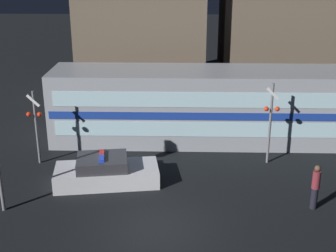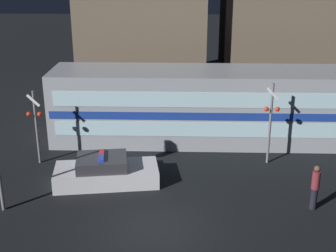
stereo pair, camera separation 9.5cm
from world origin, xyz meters
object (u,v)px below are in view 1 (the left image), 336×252
at_px(train, 219,106).
at_px(police_car, 106,172).
at_px(pedestrian, 315,187).
at_px(crossing_signal_near, 271,119).

distance_m(train, police_car, 7.12).
xyz_separation_m(train, police_car, (-4.99, -4.90, -1.34)).
height_order(pedestrian, crossing_signal_near, crossing_signal_near).
relative_size(police_car, crossing_signal_near, 1.19).
xyz_separation_m(police_car, pedestrian, (8.08, -1.86, 0.43)).
bearing_deg(train, police_car, -135.53).
relative_size(train, police_car, 3.72).
distance_m(pedestrian, crossing_signal_near, 4.34).
distance_m(police_car, crossing_signal_near, 7.57).
bearing_deg(crossing_signal_near, pedestrian, -75.82).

